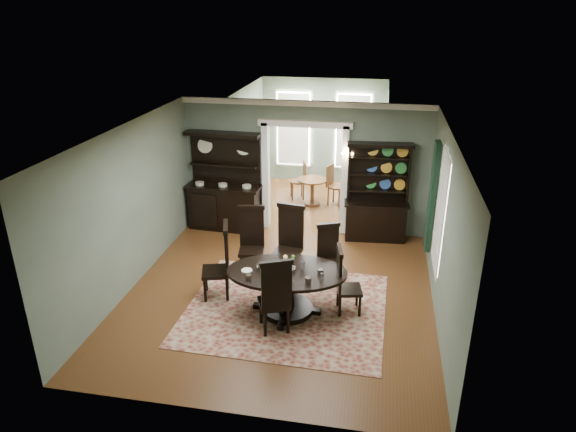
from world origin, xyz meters
name	(u,v)px	position (x,y,z in m)	size (l,w,h in m)	color
room	(279,214)	(0.00, 0.04, 1.58)	(5.51, 6.01, 3.01)	brown
parlor	(319,139)	(0.00, 5.53, 1.52)	(3.51, 3.50, 3.01)	brown
doorway_trim	(305,162)	(0.00, 3.00, 1.62)	(2.08, 0.25, 2.57)	white
right_window	(436,204)	(2.69, 0.93, 1.60)	(0.15, 1.47, 2.12)	white
wall_sconce	(347,155)	(0.95, 2.85, 1.89)	(0.27, 0.21, 0.21)	#B57E30
rug	(286,308)	(0.21, -0.46, 0.01)	(3.40, 2.98, 0.01)	maroon
dining_table	(287,284)	(0.24, -0.54, 0.56)	(2.14, 2.05, 0.80)	black
centerpiece	(287,267)	(0.24, -0.51, 0.87)	(1.42, 0.91, 0.23)	silver
chair_far_left	(252,238)	(-0.70, 0.79, 0.71)	(0.57, 0.55, 1.35)	black
chair_far_mid	(289,238)	(0.04, 0.83, 0.75)	(0.59, 0.57, 1.42)	black
chair_far_right	(329,252)	(0.82, 0.65, 0.61)	(0.56, 0.55, 1.17)	black
chair_end_left	(222,259)	(-0.99, -0.23, 0.74)	(0.62, 0.63, 1.40)	black
chair_end_right	(344,279)	(1.18, -0.36, 0.64)	(0.50, 0.52, 1.21)	black
chair_near	(275,294)	(0.18, -1.16, 0.71)	(0.64, 0.63, 1.35)	black
sideboard	(225,196)	(-1.83, 2.74, 0.79)	(1.75, 0.70, 2.27)	black
welsh_dresser	(376,205)	(1.64, 2.76, 0.79)	(1.44, 0.62, 2.19)	black
parlor_table	(312,188)	(-0.03, 4.56, 0.46)	(0.76, 0.76, 0.70)	#593719
parlor_chair_left	(300,179)	(-0.42, 4.97, 0.54)	(0.47, 0.46, 1.02)	#593719
parlor_chair_right	(334,184)	(0.52, 4.68, 0.57)	(0.50, 0.49, 1.06)	#593719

